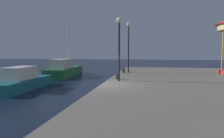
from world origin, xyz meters
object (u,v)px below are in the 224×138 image
at_px(sailboat_green, 64,70).
at_px(bollard_south, 117,76).
at_px(motorboat_teal, 21,81).
at_px(bollard_north, 124,71).
at_px(lamp_post_near_edge, 119,37).
at_px(lamp_post_mid_promenade, 129,39).

bearing_deg(sailboat_green, bollard_south, -44.53).
bearing_deg(motorboat_teal, bollard_north, 36.50).
height_order(motorboat_teal, bollard_south, motorboat_teal).
relative_size(motorboat_teal, lamp_post_near_edge, 1.35).
bearing_deg(lamp_post_mid_promenade, lamp_post_near_edge, -90.88).
relative_size(lamp_post_mid_promenade, bollard_south, 11.31).
bearing_deg(sailboat_green, motorboat_teal, -88.89).
xyz_separation_m(lamp_post_near_edge, lamp_post_mid_promenade, (0.08, 5.34, 0.28)).
distance_m(motorboat_teal, bollard_north, 8.38).
bearing_deg(sailboat_green, bollard_north, -21.04).
bearing_deg(lamp_post_mid_promenade, sailboat_green, 162.69).
height_order(motorboat_teal, lamp_post_mid_promenade, lamp_post_mid_promenade).
bearing_deg(motorboat_teal, bollard_south, 6.59).
height_order(lamp_post_near_edge, bollard_south, lamp_post_near_edge).
xyz_separation_m(lamp_post_mid_promenade, bollard_north, (-0.39, -0.38, -2.87)).
height_order(motorboat_teal, sailboat_green, sailboat_green).
height_order(lamp_post_near_edge, bollard_north, lamp_post_near_edge).
bearing_deg(bollard_north, lamp_post_mid_promenade, 44.24).
relative_size(bollard_south, bollard_north, 1.00).
distance_m(motorboat_teal, sailboat_green, 7.63).
relative_size(motorboat_teal, lamp_post_mid_promenade, 1.21).
bearing_deg(bollard_north, motorboat_teal, -143.50).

